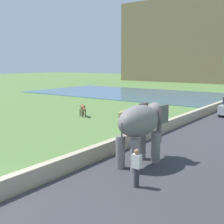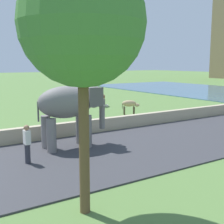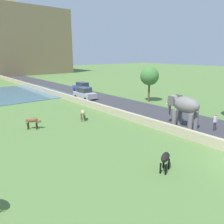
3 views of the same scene
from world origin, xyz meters
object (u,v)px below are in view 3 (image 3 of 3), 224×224
at_px(elephant, 184,106).
at_px(car_silver, 85,93).
at_px(cow_tan, 83,113).
at_px(cow_black, 165,158).
at_px(cow_brown, 33,120).
at_px(person_beside_elephant, 215,122).
at_px(car_blue, 82,87).

xyz_separation_m(elephant, car_silver, (-0.02, 17.08, -1.14)).
xyz_separation_m(cow_tan, cow_black, (-1.75, -11.90, 0.00)).
bearing_deg(car_silver, cow_brown, -142.58).
bearing_deg(cow_tan, person_beside_elephant, -54.77).
bearing_deg(elephant, cow_tan, 127.65).
height_order(cow_tan, cow_black, same).
height_order(elephant, cow_brown, elephant).
bearing_deg(person_beside_elephant, car_blue, 85.77).
height_order(car_blue, cow_black, car_blue).
xyz_separation_m(car_blue, cow_brown, (-14.34, -14.32, -0.06)).
height_order(car_silver, car_blue, same).
bearing_deg(car_silver, elephant, -89.95).
height_order(car_silver, cow_brown, car_silver).
height_order(elephant, person_beside_elephant, elephant).
xyz_separation_m(car_silver, cow_brown, (-11.19, -8.56, -0.06)).
height_order(person_beside_elephant, cow_black, person_beside_elephant).
distance_m(car_blue, cow_tan, 17.55).
bearing_deg(cow_tan, car_blue, 58.16).
bearing_deg(person_beside_elephant, cow_black, -170.96).
bearing_deg(cow_black, elephant, 26.74).
height_order(person_beside_elephant, cow_tan, person_beside_elephant).
xyz_separation_m(car_silver, cow_black, (-7.86, -21.05, -0.06)).
bearing_deg(car_silver, car_blue, 61.32).
distance_m(car_silver, cow_brown, 14.09).
relative_size(car_silver, cow_brown, 3.03).
xyz_separation_m(cow_tan, cow_brown, (-5.08, 0.59, 0.00)).
bearing_deg(cow_brown, elephant, -37.25).
distance_m(person_beside_elephant, car_blue, 25.43).
distance_m(car_blue, cow_black, 28.98).
distance_m(car_blue, cow_brown, 20.27).
xyz_separation_m(person_beside_elephant, cow_tan, (-7.38, 10.45, -0.04)).
bearing_deg(car_blue, cow_brown, -135.04).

